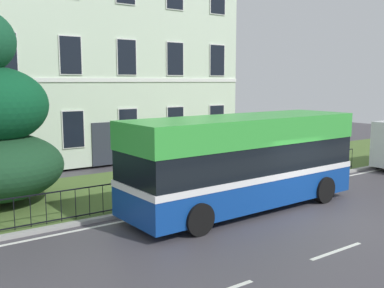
{
  "coord_description": "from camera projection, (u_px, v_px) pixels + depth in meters",
  "views": [
    {
      "loc": [
        -11.41,
        -8.58,
        4.39
      ],
      "look_at": [
        -1.6,
        5.3,
        1.96
      ],
      "focal_mm": 41.27,
      "sensor_mm": 36.0,
      "label": 1
    }
  ],
  "objects": [
    {
      "name": "ground_plane",
      "position": [
        298.0,
        211.0,
        15.1
      ],
      "size": [
        60.0,
        56.0,
        0.18
      ],
      "color": "#423F45"
    },
    {
      "name": "georgian_townhouse",
      "position": [
        62.0,
        36.0,
        25.9
      ],
      "size": [
        18.14,
        10.85,
        13.69
      ],
      "color": "silver",
      "rests_on": "ground_plane"
    },
    {
      "name": "iron_verge_railing",
      "position": [
        190.0,
        184.0,
        16.21
      ],
      "size": [
        19.68,
        0.04,
        0.97
      ],
      "color": "black",
      "rests_on": "ground_plane"
    },
    {
      "name": "single_decker_bus",
      "position": [
        244.0,
        161.0,
        15.11
      ],
      "size": [
        8.84,
        2.91,
        3.21
      ],
      "rotation": [
        0.0,
        0.0,
        0.03
      ],
      "color": "navy",
      "rests_on": "ground_plane"
    },
    {
      "name": "litter_bin",
      "position": [
        279.0,
        166.0,
        19.56
      ],
      "size": [
        0.54,
        0.54,
        1.04
      ],
      "color": "black",
      "rests_on": "ground_plane"
    }
  ]
}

